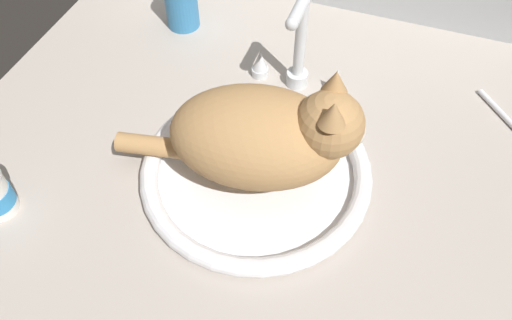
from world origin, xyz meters
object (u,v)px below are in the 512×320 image
sink_basin (256,170)px  toothbrush (511,122)px  faucet (298,56)px  cat (268,135)px

sink_basin → toothbrush: bearing=33.5°
faucet → toothbrush: faucet is taller
cat → toothbrush: bearing=34.4°
sink_basin → faucet: size_ratio=1.92×
faucet → toothbrush: 38.84cm
sink_basin → cat: 9.04cm
toothbrush → sink_basin: bearing=-146.5°
cat → toothbrush: 45.15cm
cat → toothbrush: (36.41, 24.94, -9.52)cm
sink_basin → cat: (1.74, 0.34, 8.86)cm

